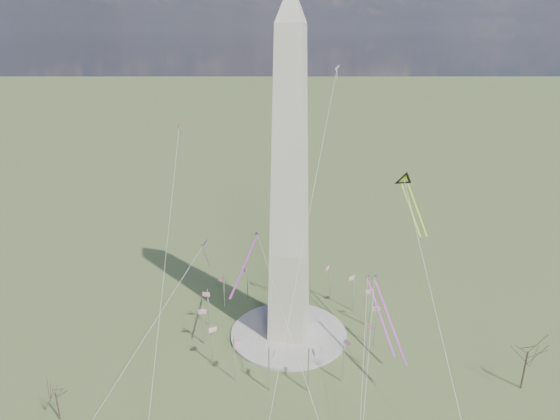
# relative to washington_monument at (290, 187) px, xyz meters

# --- Properties ---
(ground) EXTENTS (2000.00, 2000.00, 0.00)m
(ground) POSITION_rel_washington_monument_xyz_m (0.00, 0.00, -47.95)
(ground) COLOR #47562B
(ground) RESTS_ON ground
(plaza) EXTENTS (36.00, 36.00, 0.80)m
(plaza) POSITION_rel_washington_monument_xyz_m (0.00, 0.00, -47.55)
(plaza) COLOR #A8A29A
(plaza) RESTS_ON ground
(washington_monument) EXTENTS (15.56, 15.56, 100.00)m
(washington_monument) POSITION_rel_washington_monument_xyz_m (0.00, 0.00, 0.00)
(washington_monument) COLOR #B0A993
(washington_monument) RESTS_ON plaza
(flagpole_ring) EXTENTS (54.40, 54.40, 13.00)m
(flagpole_ring) POSITION_rel_washington_monument_xyz_m (-0.00, -0.00, -40.68)
(flagpole_ring) COLOR white
(flagpole_ring) RESTS_ON ground
(tree_near) EXTENTS (9.77, 9.77, 17.10)m
(tree_near) POSITION_rel_washington_monument_xyz_m (64.85, -10.90, -35.75)
(tree_near) COLOR #48372B
(tree_near) RESTS_ON ground
(tree_far) EXTENTS (6.67, 6.67, 11.68)m
(tree_far) POSITION_rel_washington_monument_xyz_m (-47.43, -46.80, -39.63)
(tree_far) COLOR #48372B
(tree_far) RESTS_ON ground
(kite_delta_black) EXTENTS (10.37, 17.29, 14.21)m
(kite_delta_black) POSITION_rel_washington_monument_xyz_m (31.58, 11.56, -0.28)
(kite_delta_black) COLOR black
(kite_delta_black) RESTS_ON ground
(kite_diamond_purple) EXTENTS (1.99, 3.24, 10.30)m
(kite_diamond_purple) POSITION_rel_washington_monument_xyz_m (-27.96, 4.95, -22.60)
(kite_diamond_purple) COLOR navy
(kite_diamond_purple) RESTS_ON ground
(kite_streamer_left) EXTENTS (10.89, 20.19, 15.04)m
(kite_streamer_left) POSITION_rel_washington_monument_xyz_m (28.24, -9.62, -28.64)
(kite_streamer_left) COLOR #FF3028
(kite_streamer_left) RESTS_ON ground
(kite_streamer_mid) EXTENTS (4.15, 18.21, 12.56)m
(kite_streamer_mid) POSITION_rel_washington_monument_xyz_m (-10.13, -8.75, -18.40)
(kite_streamer_mid) COLOR #FF3028
(kite_streamer_mid) RESTS_ON ground
(kite_streamer_right) EXTENTS (10.50, 20.17, 14.92)m
(kite_streamer_right) POSITION_rel_washington_monument_xyz_m (25.93, 2.06, -34.77)
(kite_streamer_right) COLOR #FF3028
(kite_streamer_right) RESTS_ON ground
(kite_small_red) EXTENTS (1.18, 1.88, 4.22)m
(kite_small_red) POSITION_rel_washington_monument_xyz_m (-46.03, 32.87, 9.30)
(kite_small_red) COLOR #BA3315
(kite_small_red) RESTS_ON ground
(kite_small_white) EXTENTS (1.71, 1.86, 5.16)m
(kite_small_white) POSITION_rel_washington_monument_xyz_m (7.78, 39.63, 29.11)
(kite_small_white) COLOR white
(kite_small_white) RESTS_ON ground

